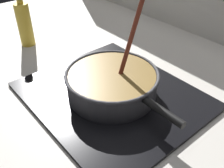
{
  "coord_description": "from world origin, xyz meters",
  "views": [
    {
      "loc": [
        0.48,
        -0.27,
        0.53
      ],
      "look_at": [
        -0.04,
        0.16,
        0.05
      ],
      "focal_mm": 41.3,
      "sensor_mm": 36.0,
      "label": 1
    }
  ],
  "objects": [
    {
      "name": "ground",
      "position": [
        0.0,
        0.0,
        -0.02
      ],
      "size": [
        2.4,
        1.6,
        0.04
      ],
      "primitive_type": "cube",
      "color": "beige"
    },
    {
      "name": "hob_plate",
      "position": [
        -0.04,
        0.16,
        0.01
      ],
      "size": [
        0.56,
        0.48,
        0.01
      ],
      "primitive_type": "cube",
      "color": "black",
      "rests_on": "ground"
    },
    {
      "name": "burner_ring",
      "position": [
        -0.04,
        0.16,
        0.02
      ],
      "size": [
        0.16,
        0.16,
        0.01
      ],
      "primitive_type": "torus",
      "color": "#592D0C",
      "rests_on": "hob_plate"
    },
    {
      "name": "spare_burner",
      "position": [
        -0.2,
        0.16,
        0.01
      ],
      "size": [
        0.13,
        0.13,
        0.01
      ],
      "primitive_type": "cylinder",
      "color": "#262628",
      "rests_on": "hob_plate"
    },
    {
      "name": "cooking_pan",
      "position": [
        -0.04,
        0.16,
        0.06
      ],
      "size": [
        0.43,
        0.3,
        0.33
      ],
      "color": "#38383D",
      "rests_on": "hob_plate"
    },
    {
      "name": "sauce_bottle",
      "position": [
        -0.57,
        0.12,
        0.1
      ],
      "size": [
        0.06,
        0.06,
        0.25
      ],
      "color": "gold",
      "rests_on": "ground"
    }
  ]
}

